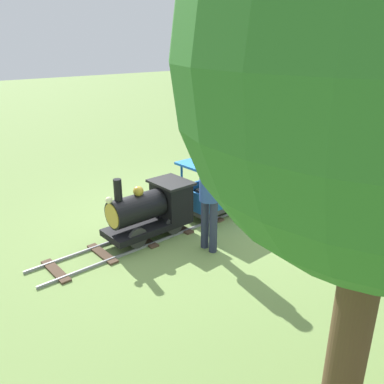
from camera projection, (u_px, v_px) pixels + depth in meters
The scene contains 5 objects.
ground_plane at pixel (192, 221), 6.91m from camera, with size 60.00×60.00×0.00m, color #75934C.
track at pixel (193, 220), 6.92m from camera, with size 0.71×5.70×0.04m.
locomotive at pixel (152, 208), 6.23m from camera, with size 0.67×1.45×1.06m.
passenger_car at pixel (230, 187), 7.33m from camera, with size 0.77×2.00×0.97m.
conductor_person at pixel (210, 190), 5.65m from camera, with size 0.30×0.30×1.62m.
Camera 1 is at (-4.73, 4.11, 2.95)m, focal length 37.01 mm.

